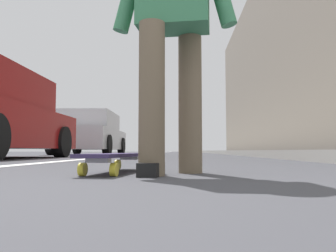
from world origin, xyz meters
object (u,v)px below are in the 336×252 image
at_px(skateboard, 116,157).
at_px(traffic_light, 155,109).
at_px(skater_person, 173,10).
at_px(parked_car_mid, 90,134).

height_order(skateboard, traffic_light, traffic_light).
relative_size(skateboard, skater_person, 0.52).
xyz_separation_m(skateboard, parked_car_mid, (9.96, 2.87, 0.62)).
distance_m(parked_car_mid, traffic_light, 12.25).
bearing_deg(skater_person, traffic_light, 4.79).
bearing_deg(skater_person, skateboard, 66.74).
height_order(skateboard, skater_person, skater_person).
relative_size(skateboard, parked_car_mid, 0.19).
relative_size(parked_car_mid, traffic_light, 1.02).
bearing_deg(parked_car_mid, skater_person, -162.36).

